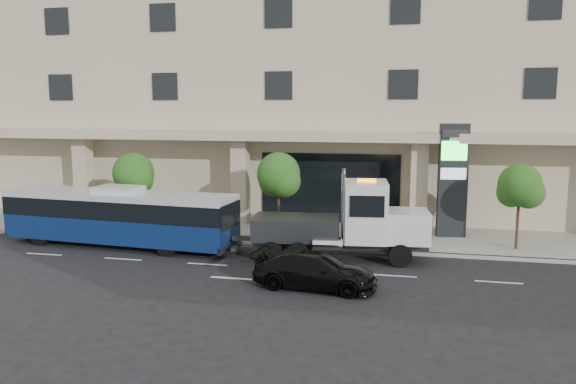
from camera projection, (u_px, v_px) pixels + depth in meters
name	position (u px, v px, depth m)	size (l,w,h in m)	color
ground	(304.00, 261.00, 24.97)	(120.00, 120.00, 0.00)	black
sidewalk	(321.00, 234.00, 29.79)	(120.00, 6.00, 0.15)	gray
curb	(312.00, 248.00, 26.89)	(120.00, 0.30, 0.15)	gray
convention_center	(346.00, 60.00, 38.39)	(60.00, 17.60, 20.00)	tan
tree_left	(134.00, 176.00, 30.07)	(2.27, 2.20, 4.22)	#422B19
tree_mid	(279.00, 177.00, 28.37)	(2.28, 2.20, 4.38)	#422B19
tree_right	(520.00, 188.00, 26.00)	(2.10, 2.00, 4.04)	#422B19
city_bus	(119.00, 216.00, 27.36)	(11.89, 3.43, 2.97)	black
tow_truck	(348.00, 224.00, 24.89)	(8.83, 2.95, 4.00)	#2D3033
black_sedan	(315.00, 270.00, 21.09)	(1.90, 4.68, 1.36)	black
signage_pylon	(453.00, 180.00, 28.59)	(1.50, 0.71, 5.80)	black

